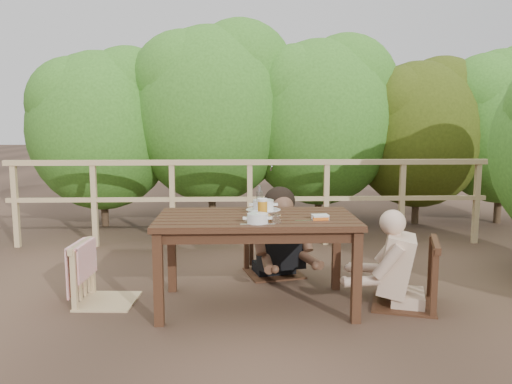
{
  "coord_description": "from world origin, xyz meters",
  "views": [
    {
      "loc": [
        -0.15,
        -3.84,
        1.43
      ],
      "look_at": [
        0.0,
        0.05,
        0.9
      ],
      "focal_mm": 35.48,
      "sensor_mm": 36.0,
      "label": 1
    }
  ],
  "objects_px": {
    "table": "(256,262)",
    "chair_right": "(406,243)",
    "woman": "(274,206)",
    "tumbler": "(277,220)",
    "bread_roll": "(262,218)",
    "beer_glass": "(263,208)",
    "chair_far": "(274,223)",
    "soup_near": "(258,219)",
    "diner_right": "(410,228)",
    "butter_tub": "(320,218)",
    "bottle": "(260,200)",
    "soup_far": "(263,206)",
    "chair_left": "(106,246)"
  },
  "relations": [
    {
      "from": "chair_left",
      "to": "diner_right",
      "type": "relative_size",
      "value": 0.74
    },
    {
      "from": "table",
      "to": "woman",
      "type": "bearing_deg",
      "value": 76.79
    },
    {
      "from": "beer_glass",
      "to": "butter_tub",
      "type": "distance_m",
      "value": 0.45
    },
    {
      "from": "woman",
      "to": "diner_right",
      "type": "height_order",
      "value": "woman"
    },
    {
      "from": "table",
      "to": "tumbler",
      "type": "distance_m",
      "value": 0.51
    },
    {
      "from": "soup_far",
      "to": "bottle",
      "type": "bearing_deg",
      "value": -103.99
    },
    {
      "from": "soup_near",
      "to": "tumbler",
      "type": "distance_m",
      "value": 0.14
    },
    {
      "from": "table",
      "to": "chair_right",
      "type": "distance_m",
      "value": 1.18
    },
    {
      "from": "table",
      "to": "chair_far",
      "type": "height_order",
      "value": "chair_far"
    },
    {
      "from": "table",
      "to": "bread_roll",
      "type": "xyz_separation_m",
      "value": [
        0.04,
        -0.2,
        0.39
      ]
    },
    {
      "from": "bread_roll",
      "to": "bottle",
      "type": "bearing_deg",
      "value": 91.0
    },
    {
      "from": "diner_right",
      "to": "butter_tub",
      "type": "height_order",
      "value": "diner_right"
    },
    {
      "from": "table",
      "to": "soup_near",
      "type": "xyz_separation_m",
      "value": [
        -0.0,
        -0.28,
        0.39
      ]
    },
    {
      "from": "chair_far",
      "to": "soup_near",
      "type": "bearing_deg",
      "value": -114.23
    },
    {
      "from": "woman",
      "to": "bottle",
      "type": "distance_m",
      "value": 0.75
    },
    {
      "from": "chair_far",
      "to": "chair_right",
      "type": "height_order",
      "value": "chair_right"
    },
    {
      "from": "tumbler",
      "to": "chair_left",
      "type": "bearing_deg",
      "value": 162.91
    },
    {
      "from": "soup_far",
      "to": "butter_tub",
      "type": "relative_size",
      "value": 2.4
    },
    {
      "from": "soup_near",
      "to": "soup_far",
      "type": "height_order",
      "value": "soup_far"
    },
    {
      "from": "soup_far",
      "to": "tumbler",
      "type": "xyz_separation_m",
      "value": [
        0.07,
        -0.58,
        -0.01
      ]
    },
    {
      "from": "chair_right",
      "to": "soup_near",
      "type": "bearing_deg",
      "value": -60.54
    },
    {
      "from": "woman",
      "to": "bottle",
      "type": "relative_size",
      "value": 5.56
    },
    {
      "from": "bottle",
      "to": "tumbler",
      "type": "bearing_deg",
      "value": -76.35
    },
    {
      "from": "woman",
      "to": "beer_glass",
      "type": "bearing_deg",
      "value": 65.98
    },
    {
      "from": "woman",
      "to": "soup_near",
      "type": "distance_m",
      "value": 1.15
    },
    {
      "from": "soup_near",
      "to": "beer_glass",
      "type": "height_order",
      "value": "beer_glass"
    },
    {
      "from": "diner_right",
      "to": "butter_tub",
      "type": "bearing_deg",
      "value": 117.31
    },
    {
      "from": "bottle",
      "to": "diner_right",
      "type": "bearing_deg",
      "value": -8.23
    },
    {
      "from": "bread_roll",
      "to": "beer_glass",
      "type": "relative_size",
      "value": 0.88
    },
    {
      "from": "bottle",
      "to": "butter_tub",
      "type": "relative_size",
      "value": 1.95
    },
    {
      "from": "chair_right",
      "to": "soup_far",
      "type": "xyz_separation_m",
      "value": [
        -1.1,
        0.32,
        0.25
      ]
    },
    {
      "from": "diner_right",
      "to": "beer_glass",
      "type": "distance_m",
      "value": 1.16
    },
    {
      "from": "chair_far",
      "to": "soup_near",
      "type": "relative_size",
      "value": 3.92
    },
    {
      "from": "bread_roll",
      "to": "soup_far",
      "type": "bearing_deg",
      "value": 86.24
    },
    {
      "from": "table",
      "to": "chair_right",
      "type": "relative_size",
      "value": 1.51
    },
    {
      "from": "woman",
      "to": "tumbler",
      "type": "height_order",
      "value": "woman"
    },
    {
      "from": "diner_right",
      "to": "tumbler",
      "type": "height_order",
      "value": "diner_right"
    },
    {
      "from": "chair_far",
      "to": "diner_right",
      "type": "bearing_deg",
      "value": -54.7
    },
    {
      "from": "chair_left",
      "to": "tumbler",
      "type": "relative_size",
      "value": 11.6
    },
    {
      "from": "chair_far",
      "to": "beer_glass",
      "type": "xyz_separation_m",
      "value": [
        -0.15,
        -0.83,
        0.28
      ]
    },
    {
      "from": "soup_near",
      "to": "bread_roll",
      "type": "relative_size",
      "value": 1.9
    },
    {
      "from": "soup_near",
      "to": "butter_tub",
      "type": "relative_size",
      "value": 2.13
    },
    {
      "from": "chair_left",
      "to": "bottle",
      "type": "xyz_separation_m",
      "value": [
        1.22,
        0.02,
        0.36
      ]
    },
    {
      "from": "woman",
      "to": "bread_roll",
      "type": "distance_m",
      "value": 1.07
    },
    {
      "from": "bottle",
      "to": "tumbler",
      "type": "distance_m",
      "value": 0.45
    },
    {
      "from": "soup_far",
      "to": "butter_tub",
      "type": "height_order",
      "value": "soup_far"
    },
    {
      "from": "bottle",
      "to": "butter_tub",
      "type": "distance_m",
      "value": 0.54
    },
    {
      "from": "chair_left",
      "to": "chair_far",
      "type": "distance_m",
      "value": 1.56
    },
    {
      "from": "bread_roll",
      "to": "diner_right",
      "type": "bearing_deg",
      "value": 8.33
    },
    {
      "from": "diner_right",
      "to": "beer_glass",
      "type": "relative_size",
      "value": 8.22
    }
  ]
}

